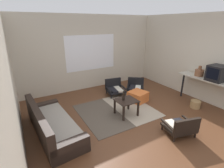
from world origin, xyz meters
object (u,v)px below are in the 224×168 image
Objects in this scene: ottoman_orange at (138,96)px; wicker_basket at (195,104)px; crt_television at (217,73)px; couch at (51,125)px; console_shelf at (209,82)px; armchair_striped_foreground at (181,127)px; armchair_corner at (135,86)px; coffee_table at (126,103)px; glass_bottle at (124,96)px; armchair_by_window at (115,88)px; clay_vase at (199,72)px.

wicker_basket is at bearing -45.24° from ottoman_orange.
ottoman_orange is 2.33m from crt_television.
console_shelf reaches higher than couch.
couch reaches higher than armchair_striped_foreground.
armchair_striped_foreground is at bearing -156.23° from wicker_basket.
ottoman_orange reaches higher than wicker_basket.
crt_television is (1.16, -2.11, 0.87)m from armchair_corner.
armchair_striped_foreground is 2.56× the size of wicker_basket.
coffee_table is (1.94, -0.19, 0.14)m from couch.
armchair_corner is at bearing 41.15° from glass_bottle.
armchair_by_window is 0.78m from armchair_corner.
glass_bottle reaches higher than wicker_basket.
crt_television reaches higher than console_shelf.
ottoman_orange is at bearing 81.65° from armchair_striped_foreground.
coffee_table is at bearing -147.57° from ottoman_orange.
armchair_by_window is at bearing 164.34° from armchair_corner.
clay_vase is (1.56, -0.95, 0.82)m from ottoman_orange.
coffee_table is at bearing 169.91° from clay_vase.
couch reaches higher than wicker_basket.
coffee_table is at bearing 158.42° from crt_television.
ottoman_orange is at bearing -121.27° from armchair_corner.
glass_bottle is (-0.06, 0.05, 0.20)m from coffee_table.
wicker_basket is at bearing 23.77° from armchair_striped_foreground.
console_shelf is (1.92, -2.16, 0.55)m from armchair_by_window.
clay_vase is at bearing 38.63° from wicker_basket.
armchair_by_window is 2.35× the size of wicker_basket.
ottoman_orange is at bearing -67.20° from armchair_by_window.
couch is 7.38× the size of wicker_basket.
console_shelf is at bearing -90.00° from clay_vase.
couch is 2.69m from armchair_by_window.
clay_vase is (0.00, 0.36, 0.20)m from console_shelf.
wicker_basket is (1.21, -1.22, -0.05)m from ottoman_orange.
couch is at bearing 167.36° from console_shelf.
coffee_table is 2.17m from wicker_basket.
armchair_by_window is 2.74m from armchair_striped_foreground.
clay_vase is at bearing -10.09° from coffee_table.
ottoman_orange is (0.28, 1.88, -0.06)m from armchair_striped_foreground.
clay_vase reaches higher than armchair_corner.
wicker_basket is (1.49, 0.66, -0.12)m from armchair_striped_foreground.
armchair_striped_foreground reaches higher than wicker_basket.
ottoman_orange is at bearing 148.63° from clay_vase.
coffee_table is 2.12× the size of glass_bottle.
clay_vase reaches higher than armchair_striped_foreground.
couch is at bearing 174.44° from coffee_table.
glass_bottle is at bearing -111.69° from armchair_by_window.
ottoman_orange is 2.13m from console_shelf.
wicker_basket is (1.57, -2.08, -0.13)m from armchair_by_window.
glass_bottle is at bearing -151.95° from ottoman_orange.
coffee_table is at bearing 161.11° from wicker_basket.
armchair_striped_foreground is at bearing -162.62° from console_shelf.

